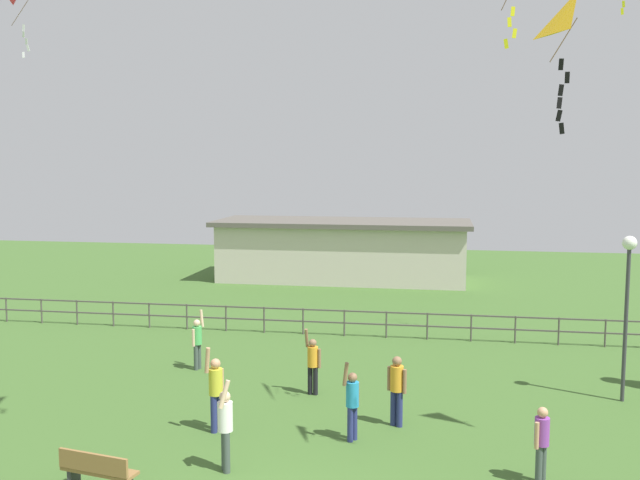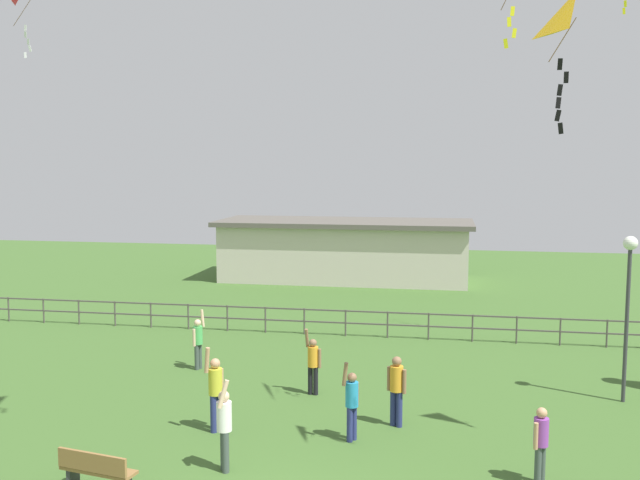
# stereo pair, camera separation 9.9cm
# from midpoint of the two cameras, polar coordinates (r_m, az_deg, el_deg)

# --- Properties ---
(lamppost) EXTENTS (0.36, 0.36, 4.31)m
(lamppost) POSITION_cam_midpoint_polar(r_m,az_deg,el_deg) (19.52, 23.54, -3.09)
(lamppost) COLOR #38383D
(lamppost) RESTS_ON ground_plane
(park_bench) EXTENTS (1.55, 0.68, 0.85)m
(park_bench) POSITION_cam_midpoint_polar(r_m,az_deg,el_deg) (14.33, -17.79, -17.40)
(park_bench) COLOR olive
(park_bench) RESTS_ON ground_plane
(person_0) EXTENTS (0.31, 0.38, 1.52)m
(person_0) POSITION_cam_midpoint_polar(r_m,az_deg,el_deg) (14.60, 17.34, -15.20)
(person_0) COLOR #3F4C47
(person_0) RESTS_ON ground_plane
(person_2) EXTENTS (0.31, 0.45, 1.78)m
(person_2) POSITION_cam_midpoint_polar(r_m,az_deg,el_deg) (21.45, -10.05, -7.99)
(person_2) COLOR #3F4C47
(person_2) RESTS_ON ground_plane
(person_3) EXTENTS (0.38, 0.49, 2.01)m
(person_3) POSITION_cam_midpoint_polar(r_m,az_deg,el_deg) (16.59, -8.62, -11.83)
(person_3) COLOR navy
(person_3) RESTS_ON ground_plane
(person_4) EXTENTS (0.46, 0.31, 1.67)m
(person_4) POSITION_cam_midpoint_polar(r_m,az_deg,el_deg) (16.83, 6.07, -11.70)
(person_4) COLOR navy
(person_4) RESTS_ON ground_plane
(person_5) EXTENTS (0.34, 0.53, 1.94)m
(person_5) POSITION_cam_midpoint_polar(r_m,az_deg,el_deg) (14.58, -7.90, -14.57)
(person_5) COLOR #3F4C47
(person_5) RESTS_ON ground_plane
(person_6) EXTENTS (0.37, 0.43, 1.82)m
(person_6) POSITION_cam_midpoint_polar(r_m,az_deg,el_deg) (15.95, 2.46, -12.88)
(person_6) COLOR navy
(person_6) RESTS_ON ground_plane
(person_7) EXTENTS (0.46, 0.31, 1.77)m
(person_7) POSITION_cam_midpoint_polar(r_m,az_deg,el_deg) (18.92, -0.74, -9.85)
(person_7) COLOR black
(person_7) RESTS_ON ground_plane
(kite_4) EXTENTS (0.88, 0.95, 2.40)m
(kite_4) POSITION_cam_midpoint_polar(r_m,az_deg,el_deg) (13.48, 19.80, 16.05)
(kite_4) COLOR yellow
(waterfront_railing) EXTENTS (36.04, 0.06, 0.95)m
(waterfront_railing) POSITION_cam_midpoint_polar(r_m,az_deg,el_deg) (25.13, 1.96, -6.41)
(waterfront_railing) COLOR #4C4742
(waterfront_railing) RESTS_ON ground_plane
(pavilion_building) EXTENTS (13.21, 5.08, 3.14)m
(pavilion_building) POSITION_cam_midpoint_polar(r_m,az_deg,el_deg) (36.93, 1.78, -0.79)
(pavilion_building) COLOR beige
(pavilion_building) RESTS_ON ground_plane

